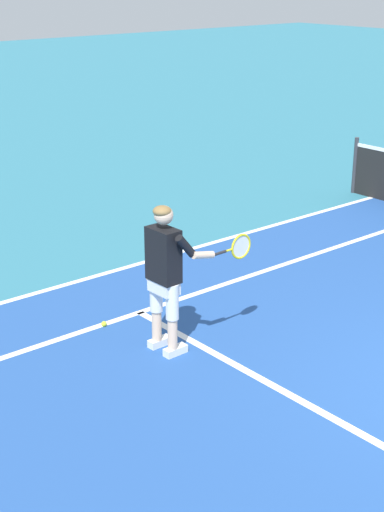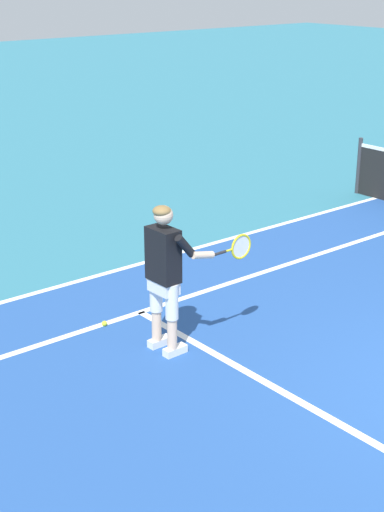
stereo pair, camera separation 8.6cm
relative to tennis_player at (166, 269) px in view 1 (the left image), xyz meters
name	(u,v)px [view 1 (the left image)]	position (x,y,z in m)	size (l,w,h in m)	color
line_singles_left	(203,291)	(-1.02, 1.41, -0.99)	(0.10, 10.69, 0.01)	white
line_doubles_left	(143,263)	(-2.40, 1.41, -0.99)	(0.10, 10.69, 0.01)	white
tennis_player	(166,269)	(0.00, 0.00, 0.00)	(0.63, 1.12, 1.71)	white
tennis_ball_near_feet	(104,324)	(-0.98, -0.20, -0.96)	(0.07, 0.07, 0.07)	#CCE02D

